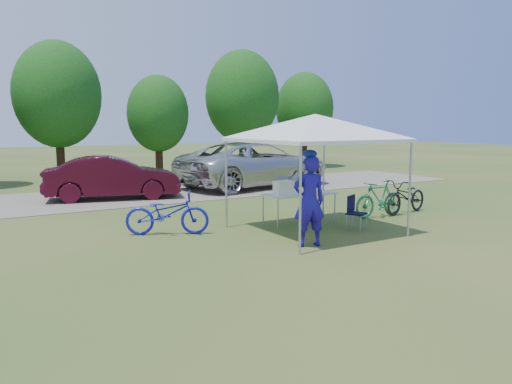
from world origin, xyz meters
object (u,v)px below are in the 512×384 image
(minivan, at_px, (255,164))
(folding_table, at_px, (300,195))
(folding_chair, at_px, (354,209))
(bike_green, at_px, (379,199))
(cooler, at_px, (284,188))
(bike_dark, at_px, (407,196))
(bike_blue, at_px, (167,213))
(sedan, at_px, (113,177))
(cyclist, at_px, (309,201))

(minivan, bearing_deg, folding_table, 148.99)
(folding_chair, distance_m, bike_green, 1.78)
(cooler, relative_size, minivan, 0.07)
(folding_chair, height_order, bike_dark, bike_dark)
(folding_table, xyz_separation_m, bike_blue, (-3.35, 0.50, -0.23))
(folding_table, relative_size, sedan, 0.43)
(sedan, bearing_deg, minivan, -72.26)
(cyclist, distance_m, minivan, 9.81)
(bike_dark, distance_m, sedan, 9.40)
(cyclist, relative_size, bike_blue, 1.00)
(bike_blue, height_order, minivan, minivan)
(cyclist, bearing_deg, folding_chair, -142.95)
(folding_chair, distance_m, cyclist, 2.21)
(folding_chair, relative_size, sedan, 0.18)
(minivan, height_order, sedan, minivan)
(folding_table, distance_m, cooler, 0.54)
(bike_blue, height_order, sedan, sedan)
(cooler, height_order, bike_blue, cooler)
(cooler, distance_m, bike_blue, 2.93)
(cooler, xyz_separation_m, sedan, (-2.43, 6.50, -0.20))
(folding_chair, distance_m, minivan, 8.35)
(folding_table, bearing_deg, bike_dark, -7.19)
(folding_chair, height_order, minivan, minivan)
(cyclist, xyz_separation_m, sedan, (-1.66, 8.55, -0.20))
(cyclist, bearing_deg, bike_green, -141.68)
(folding_chair, bearing_deg, bike_green, 0.64)
(cyclist, xyz_separation_m, bike_green, (3.60, 1.60, -0.44))
(bike_blue, distance_m, sedan, 6.02)
(folding_chair, bearing_deg, sedan, 90.47)
(cyclist, distance_m, bike_blue, 3.32)
(bike_dark, relative_size, minivan, 0.29)
(sedan, bearing_deg, bike_blue, -169.84)
(folding_table, relative_size, bike_dark, 1.02)
(cooler, xyz_separation_m, minivan, (3.34, 6.86, -0.03))
(bike_blue, relative_size, bike_dark, 1.02)
(folding_chair, xyz_separation_m, cyclist, (-2.00, -0.83, 0.47))
(bike_green, xyz_separation_m, sedan, (-5.26, 6.95, 0.24))
(folding_table, height_order, bike_dark, bike_dark)
(bike_green, bearing_deg, sedan, -142.66)
(cooler, bearing_deg, bike_blue, 170.01)
(cooler, bearing_deg, cyclist, -110.67)
(folding_chair, height_order, bike_blue, bike_blue)
(folding_table, bearing_deg, bike_blue, 171.46)
(sedan, bearing_deg, bike_green, -128.65)
(cyclist, xyz_separation_m, minivan, (4.11, 8.90, -0.03))
(folding_table, distance_m, minivan, 7.43)
(bike_dark, bearing_deg, minivan, 173.62)
(folding_chair, height_order, bike_green, bike_green)
(bike_blue, distance_m, minivan, 8.89)
(folding_chair, xyz_separation_m, cooler, (-1.22, 1.21, 0.47))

